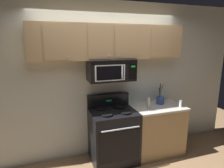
# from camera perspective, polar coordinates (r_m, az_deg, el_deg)

# --- Properties ---
(back_wall) EXTENTS (5.20, 0.10, 2.70)m
(back_wall) POSITION_cam_1_polar(r_m,az_deg,el_deg) (3.44, -1.57, 1.03)
(back_wall) COLOR silver
(back_wall) RESTS_ON ground_plane
(stove_range) EXTENTS (0.76, 0.69, 1.12)m
(stove_range) POSITION_cam_1_polar(r_m,az_deg,el_deg) (3.41, 0.36, -14.87)
(stove_range) COLOR black
(stove_range) RESTS_ON ground_plane
(over_range_microwave) EXTENTS (0.76, 0.43, 0.35)m
(over_range_microwave) POSITION_cam_1_polar(r_m,az_deg,el_deg) (3.17, -0.29, 4.17)
(over_range_microwave) COLOR black
(upper_cabinets) EXTENTS (2.50, 0.36, 0.55)m
(upper_cabinets) POSITION_cam_1_polar(r_m,az_deg,el_deg) (3.16, -0.48, 12.33)
(upper_cabinets) COLOR tan
(counter_segment) EXTENTS (0.93, 0.65, 0.90)m
(counter_segment) POSITION_cam_1_polar(r_m,az_deg,el_deg) (3.75, 12.91, -12.83)
(counter_segment) COLOR tan
(counter_segment) RESTS_ON ground_plane
(utensil_crock_blue) EXTENTS (0.14, 0.14, 0.38)m
(utensil_crock_blue) POSITION_cam_1_polar(r_m,az_deg,el_deg) (3.68, 14.05, -4.49)
(utensil_crock_blue) COLOR #384C9E
(utensil_crock_blue) RESTS_ON counter_segment
(salt_shaker) EXTENTS (0.05, 0.05, 0.12)m
(salt_shaker) POSITION_cam_1_polar(r_m,az_deg,el_deg) (3.62, 19.65, -5.56)
(salt_shaker) COLOR white
(salt_shaker) RESTS_ON counter_segment
(pepper_mill) EXTENTS (0.05, 0.05, 0.20)m
(pepper_mill) POSITION_cam_1_polar(r_m,az_deg,el_deg) (3.36, 10.75, -5.67)
(pepper_mill) COLOR #B7B2A8
(pepper_mill) RESTS_ON counter_segment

